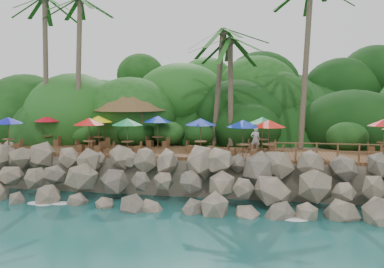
# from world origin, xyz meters

# --- Properties ---
(ground) EXTENTS (140.00, 140.00, 0.00)m
(ground) POSITION_xyz_m (0.00, 0.00, 0.00)
(ground) COLOR #19514F
(ground) RESTS_ON ground
(land_base) EXTENTS (32.00, 25.20, 2.10)m
(land_base) POSITION_xyz_m (0.00, 16.00, 1.05)
(land_base) COLOR gray
(land_base) RESTS_ON ground
(jungle_hill) EXTENTS (44.80, 28.00, 15.40)m
(jungle_hill) POSITION_xyz_m (0.00, 23.50, 0.00)
(jungle_hill) COLOR #143811
(jungle_hill) RESTS_ON ground
(seawall) EXTENTS (29.00, 4.00, 2.30)m
(seawall) POSITION_xyz_m (0.00, 2.00, 1.15)
(seawall) COLOR gray
(seawall) RESTS_ON ground
(terrace) EXTENTS (26.00, 5.00, 0.20)m
(terrace) POSITION_xyz_m (0.00, 6.00, 2.20)
(terrace) COLOR brown
(terrace) RESTS_ON land_base
(jungle_foliage) EXTENTS (44.00, 16.00, 12.00)m
(jungle_foliage) POSITION_xyz_m (0.00, 15.00, 0.00)
(jungle_foliage) COLOR #143811
(jungle_foliage) RESTS_ON ground
(foam_line) EXTENTS (25.20, 0.80, 0.06)m
(foam_line) POSITION_xyz_m (0.00, 0.30, 0.03)
(foam_line) COLOR white
(foam_line) RESTS_ON ground
(palms) EXTENTS (33.72, 7.12, 12.09)m
(palms) POSITION_xyz_m (1.09, 8.94, 11.73)
(palms) COLOR brown
(palms) RESTS_ON ground
(palapa) EXTENTS (5.46, 5.46, 4.60)m
(palapa) POSITION_xyz_m (-5.39, 9.63, 5.79)
(palapa) COLOR brown
(palapa) RESTS_ON ground
(dining_clusters) EXTENTS (25.57, 5.17, 2.14)m
(dining_clusters) POSITION_xyz_m (-0.42, 5.67, 4.07)
(dining_clusters) COLOR brown
(dining_clusters) RESTS_ON terrace
(railing) EXTENTS (7.20, 0.10, 1.00)m
(railing) POSITION_xyz_m (8.47, 3.65, 2.91)
(railing) COLOR brown
(railing) RESTS_ON terrace
(waiter) EXTENTS (0.68, 0.55, 1.62)m
(waiter) POSITION_xyz_m (3.96, 6.12, 3.11)
(waiter) COLOR silver
(waiter) RESTS_ON terrace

